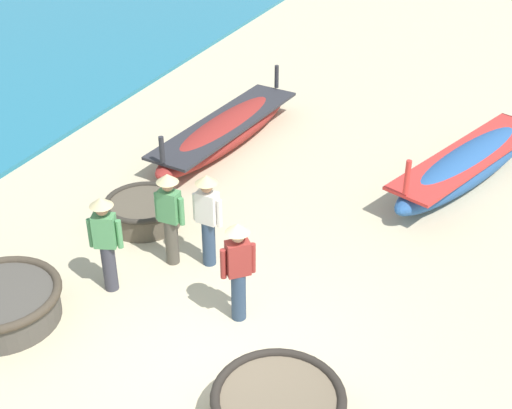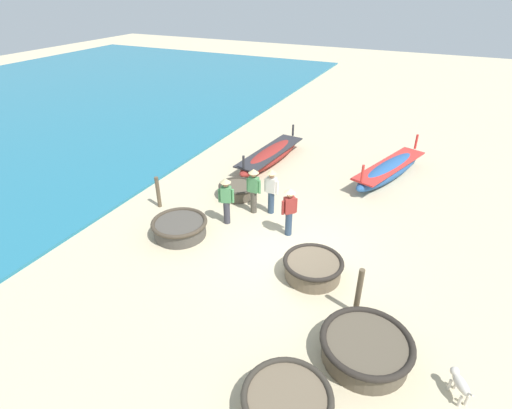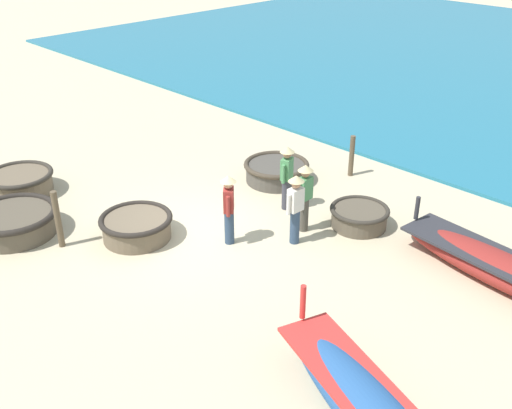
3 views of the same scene
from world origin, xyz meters
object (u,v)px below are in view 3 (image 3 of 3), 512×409
object	(u,v)px
fisherman_with_hat	(229,205)
fisherman_standing_right	(287,174)
mooring_post_inland	(352,156)
coracle_front_right	(14,221)
fisherman_crouching	(295,205)
coracle_beside_post	(276,171)
coracle_far_left	(359,216)
fisherman_standing_left	(305,194)
coracle_center	(20,182)
coracle_tilted	(136,226)
mooring_post_shoreline	(58,219)
long_boat_green_hull	(504,270)

from	to	relation	value
fisherman_with_hat	fisherman_standing_right	bearing A→B (deg)	-173.88
mooring_post_inland	fisherman_standing_right	bearing A→B (deg)	1.59
coracle_front_right	fisherman_crouching	bearing A→B (deg)	131.79
coracle_beside_post	coracle_far_left	bearing A→B (deg)	81.97
coracle_far_left	fisherman_standing_left	size ratio (longest dim) A/B	0.84
mooring_post_inland	coracle_beside_post	bearing A→B (deg)	-35.04
coracle_center	fisherman_crouching	bearing A→B (deg)	115.67
coracle_tilted	coracle_far_left	size ratio (longest dim) A/B	1.19
fisherman_standing_left	fisherman_standing_right	world-z (taller)	same
coracle_tilted	mooring_post_shoreline	world-z (taller)	mooring_post_shoreline
long_boat_green_hull	fisherman_standing_right	xyz separation A→B (m)	(0.71, -5.31, 0.64)
fisherman_standing_left	mooring_post_inland	bearing A→B (deg)	-161.31
coracle_far_left	coracle_front_right	size ratio (longest dim) A/B	0.70
coracle_center	coracle_tilted	bearing A→B (deg)	101.51
coracle_far_left	coracle_front_right	bearing A→B (deg)	-42.21
coracle_far_left	fisherman_standing_left	bearing A→B (deg)	-36.75
fisherman_crouching	fisherman_standing_left	bearing A→B (deg)	-158.23
coracle_far_left	coracle_center	xyz separation A→B (m)	(4.90, -7.34, 0.06)
fisherman_with_hat	mooring_post_shoreline	world-z (taller)	fisherman_with_hat
long_boat_green_hull	coracle_center	bearing A→B (deg)	-65.04
fisherman_standing_right	mooring_post_shoreline	bearing A→B (deg)	-25.26
coracle_beside_post	fisherman_standing_left	world-z (taller)	fisherman_standing_left
long_boat_green_hull	fisherman_with_hat	bearing A→B (deg)	-60.79
long_boat_green_hull	fisherman_standing_right	bearing A→B (deg)	-82.37
coracle_far_left	fisherman_crouching	distance (m)	1.88
mooring_post_shoreline	coracle_beside_post	bearing A→B (deg)	170.22
coracle_front_right	fisherman_crouching	distance (m)	6.51
fisherman_crouching	mooring_post_shoreline	distance (m)	5.25
coracle_center	long_boat_green_hull	bearing A→B (deg)	114.96
fisherman_crouching	mooring_post_shoreline	world-z (taller)	fisherman_crouching
coracle_tilted	mooring_post_inland	bearing A→B (deg)	167.82
coracle_center	fisherman_crouching	size ratio (longest dim) A/B	1.04
mooring_post_inland	fisherman_standing_left	bearing A→B (deg)	18.69
coracle_tilted	coracle_center	xyz separation A→B (m)	(0.83, -4.09, 0.02)
coracle_far_left	fisherman_crouching	size ratio (longest dim) A/B	0.84
fisherman_standing_left	fisherman_standing_right	xyz separation A→B (m)	(-0.51, -1.03, 0.00)
coracle_beside_post	fisherman_crouching	size ratio (longest dim) A/B	1.07
long_boat_green_hull	mooring_post_shoreline	size ratio (longest dim) A/B	3.59
mooring_post_shoreline	coracle_tilted	bearing A→B (deg)	147.78
coracle_far_left	coracle_front_right	world-z (taller)	coracle_front_right
mooring_post_inland	mooring_post_shoreline	distance (m)	7.98
coracle_beside_post	mooring_post_shoreline	distance (m)	6.02
coracle_tilted	coracle_beside_post	bearing A→B (deg)	178.37
mooring_post_inland	fisherman_with_hat	bearing A→B (deg)	3.57
long_boat_green_hull	fisherman_with_hat	world-z (taller)	fisherman_with_hat
coracle_center	long_boat_green_hull	size ratio (longest dim) A/B	0.36
mooring_post_inland	coracle_center	bearing A→B (deg)	-37.52
coracle_center	long_boat_green_hull	world-z (taller)	long_boat_green_hull
fisherman_with_hat	coracle_far_left	bearing A→B (deg)	149.29
coracle_far_left	fisherman_crouching	bearing A→B (deg)	-19.38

